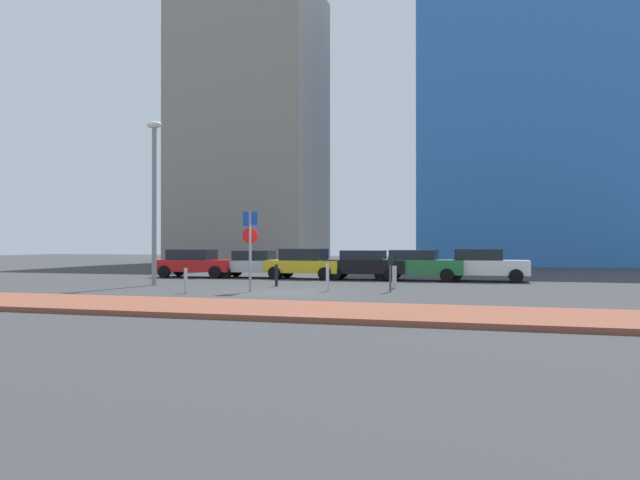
{
  "coord_description": "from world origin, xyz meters",
  "views": [
    {
      "loc": [
        7.05,
        -20.56,
        1.84
      ],
      "look_at": [
        0.31,
        3.81,
        1.96
      ],
      "focal_mm": 32.95,
      "sensor_mm": 36.0,
      "label": 1
    }
  ],
  "objects_px": {
    "parking_sign_post": "(250,241)",
    "parking_meter": "(390,269)",
    "parked_car_yellow": "(305,263)",
    "traffic_bollard_near": "(186,281)",
    "street_lamp": "(154,189)",
    "parked_car_silver": "(256,264)",
    "parked_car_white": "(483,264)",
    "parked_car_green": "(416,265)",
    "parked_car_black": "(365,264)",
    "traffic_bollard_far": "(394,277)",
    "traffic_bollard_edge": "(276,275)",
    "parked_car_red": "(195,263)",
    "traffic_bollard_mid": "(328,278)"
  },
  "relations": [
    {
      "from": "parked_car_silver",
      "to": "parked_car_white",
      "type": "bearing_deg",
      "value": 0.44
    },
    {
      "from": "parked_car_white",
      "to": "parked_car_black",
      "type": "bearing_deg",
      "value": -177.32
    },
    {
      "from": "parked_car_black",
      "to": "parked_car_yellow",
      "type": "bearing_deg",
      "value": -178.91
    },
    {
      "from": "parked_car_red",
      "to": "parked_car_green",
      "type": "distance_m",
      "value": 11.64
    },
    {
      "from": "parked_car_white",
      "to": "traffic_bollard_near",
      "type": "distance_m",
      "value": 14.26
    },
    {
      "from": "traffic_bollard_near",
      "to": "traffic_bollard_far",
      "type": "relative_size",
      "value": 1.01
    },
    {
      "from": "traffic_bollard_far",
      "to": "parked_car_black",
      "type": "bearing_deg",
      "value": 113.23
    },
    {
      "from": "parked_car_yellow",
      "to": "traffic_bollard_edge",
      "type": "height_order",
      "value": "parked_car_yellow"
    },
    {
      "from": "parked_car_silver",
      "to": "traffic_bollard_mid",
      "type": "height_order",
      "value": "parked_car_silver"
    },
    {
      "from": "parked_car_silver",
      "to": "parked_car_white",
      "type": "xyz_separation_m",
      "value": [
        11.55,
        0.09,
        0.07
      ]
    },
    {
      "from": "parked_car_green",
      "to": "traffic_bollard_edge",
      "type": "height_order",
      "value": "parked_car_green"
    },
    {
      "from": "traffic_bollard_far",
      "to": "parked_car_yellow",
      "type": "bearing_deg",
      "value": 136.09
    },
    {
      "from": "parked_car_white",
      "to": "traffic_bollard_mid",
      "type": "xyz_separation_m",
      "value": [
        -5.68,
        -7.54,
        -0.29
      ]
    },
    {
      "from": "parking_meter",
      "to": "parked_car_white",
      "type": "bearing_deg",
      "value": 64.84
    },
    {
      "from": "parked_car_green",
      "to": "traffic_bollard_far",
      "type": "xyz_separation_m",
      "value": [
        -0.28,
        -5.29,
        -0.32
      ]
    },
    {
      "from": "parked_car_yellow",
      "to": "parked_car_black",
      "type": "height_order",
      "value": "parked_car_yellow"
    },
    {
      "from": "parked_car_black",
      "to": "traffic_bollard_far",
      "type": "bearing_deg",
      "value": -66.77
    },
    {
      "from": "parked_car_white",
      "to": "parked_car_yellow",
      "type": "bearing_deg",
      "value": -177.88
    },
    {
      "from": "traffic_bollard_far",
      "to": "traffic_bollard_edge",
      "type": "relative_size",
      "value": 0.98
    },
    {
      "from": "parking_sign_post",
      "to": "parking_meter",
      "type": "distance_m",
      "value": 5.35
    },
    {
      "from": "traffic_bollard_near",
      "to": "parked_car_yellow",
      "type": "bearing_deg",
      "value": 79.95
    },
    {
      "from": "parked_car_green",
      "to": "traffic_bollard_near",
      "type": "distance_m",
      "value": 12.01
    },
    {
      "from": "parked_car_white",
      "to": "traffic_bollard_far",
      "type": "bearing_deg",
      "value": -122.36
    },
    {
      "from": "parked_car_yellow",
      "to": "parked_car_white",
      "type": "relative_size",
      "value": 1.0
    },
    {
      "from": "parked_car_red",
      "to": "parked_car_white",
      "type": "bearing_deg",
      "value": 2.21
    },
    {
      "from": "street_lamp",
      "to": "traffic_bollard_far",
      "type": "xyz_separation_m",
      "value": [
        10.31,
        0.91,
        -3.72
      ]
    },
    {
      "from": "traffic_bollard_near",
      "to": "parking_sign_post",
      "type": "bearing_deg",
      "value": 32.02
    },
    {
      "from": "parked_car_red",
      "to": "parked_car_black",
      "type": "distance_m",
      "value": 9.14
    },
    {
      "from": "street_lamp",
      "to": "parking_sign_post",
      "type": "bearing_deg",
      "value": -21.58
    },
    {
      "from": "street_lamp",
      "to": "traffic_bollard_edge",
      "type": "distance_m",
      "value": 6.55
    },
    {
      "from": "parked_car_yellow",
      "to": "parking_sign_post",
      "type": "distance_m",
      "value": 8.22
    },
    {
      "from": "parked_car_green",
      "to": "parking_sign_post",
      "type": "bearing_deg",
      "value": -122.34
    },
    {
      "from": "traffic_bollard_mid",
      "to": "parked_car_red",
      "type": "bearing_deg",
      "value": 142.66
    },
    {
      "from": "parking_sign_post",
      "to": "street_lamp",
      "type": "xyz_separation_m",
      "value": [
        -5.33,
        2.11,
        2.26
      ]
    },
    {
      "from": "parked_car_black",
      "to": "traffic_bollard_near",
      "type": "relative_size",
      "value": 4.46
    },
    {
      "from": "traffic_bollard_far",
      "to": "traffic_bollard_edge",
      "type": "height_order",
      "value": "traffic_bollard_edge"
    },
    {
      "from": "parked_car_white",
      "to": "parking_meter",
      "type": "distance_m",
      "value": 7.9
    },
    {
      "from": "parked_car_yellow",
      "to": "traffic_bollard_far",
      "type": "relative_size",
      "value": 4.45
    },
    {
      "from": "parked_car_yellow",
      "to": "parked_car_white",
      "type": "xyz_separation_m",
      "value": [
        8.77,
        0.32,
        0.01
      ]
    },
    {
      "from": "parking_meter",
      "to": "street_lamp",
      "type": "bearing_deg",
      "value": 175.62
    },
    {
      "from": "parked_car_yellow",
      "to": "traffic_bollard_near",
      "type": "distance_m",
      "value": 9.54
    },
    {
      "from": "parking_meter",
      "to": "traffic_bollard_edge",
      "type": "bearing_deg",
      "value": 162.78
    },
    {
      "from": "parked_car_silver",
      "to": "traffic_bollard_near",
      "type": "bearing_deg",
      "value": -83.35
    },
    {
      "from": "traffic_bollard_edge",
      "to": "traffic_bollard_mid",
      "type": "bearing_deg",
      "value": -35.5
    },
    {
      "from": "parked_car_green",
      "to": "traffic_bollard_near",
      "type": "bearing_deg",
      "value": -127.23
    },
    {
      "from": "parked_car_white",
      "to": "traffic_bollard_near",
      "type": "bearing_deg",
      "value": -137.05
    },
    {
      "from": "parked_car_black",
      "to": "parked_car_green",
      "type": "distance_m",
      "value": 2.5
    },
    {
      "from": "parked_car_red",
      "to": "parked_car_white",
      "type": "height_order",
      "value": "parked_car_white"
    },
    {
      "from": "parked_car_green",
      "to": "parked_car_white",
      "type": "xyz_separation_m",
      "value": [
        3.17,
        0.16,
        0.03
      ]
    },
    {
      "from": "parked_car_red",
      "to": "parking_sign_post",
      "type": "relative_size",
      "value": 1.4
    }
  ]
}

